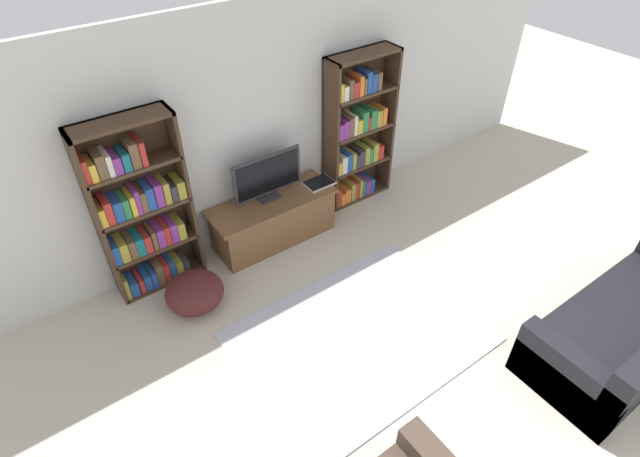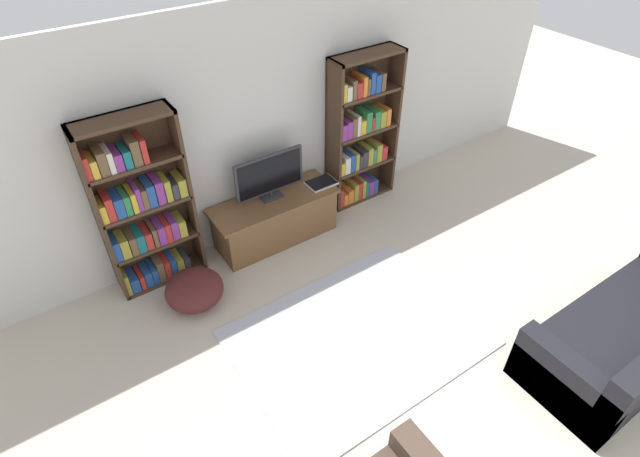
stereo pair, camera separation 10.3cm
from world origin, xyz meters
The scene contains 9 objects.
wall_back centered at (0.00, 4.23, 1.30)m, with size 8.80×0.06×2.60m.
bookshelf_left centered at (-1.42, 4.05, 0.89)m, with size 0.90×0.30×1.88m.
bookshelf_right centered at (1.24, 4.05, 0.90)m, with size 0.90×0.30×1.88m.
tv_stand centered at (-0.06, 3.90, 0.28)m, with size 1.46×0.54×0.55m.
television centered at (-0.06, 3.96, 0.84)m, with size 0.82×0.16×0.54m.
laptop centered at (0.55, 3.86, 0.56)m, with size 0.34×0.24×0.03m.
area_rug centered at (-0.17, 2.18, 0.01)m, with size 2.25×1.68×0.02m.
couch_right_sofa centered at (1.73, 0.66, 0.27)m, with size 2.07×0.91×0.77m.
beanbag_ottoman centered at (-1.25, 3.49, 0.16)m, with size 0.59×0.59×0.33m, color #4C1E1E.
Camera 2 is at (-2.15, -0.10, 3.84)m, focal length 28.00 mm.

